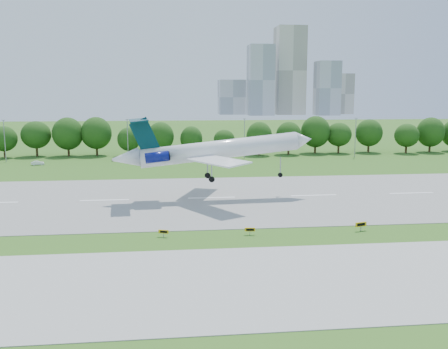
% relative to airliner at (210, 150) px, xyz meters
% --- Properties ---
extents(ground, '(600.00, 600.00, 0.00)m').
position_rel_airliner_xyz_m(ground, '(0.27, -24.82, -9.27)').
color(ground, '#2A5E18').
rests_on(ground, ground).
extents(runway, '(400.00, 45.00, 0.08)m').
position_rel_airliner_xyz_m(runway, '(0.27, 0.18, -9.23)').
color(runway, gray).
rests_on(runway, ground).
extents(taxiway, '(400.00, 23.00, 0.08)m').
position_rel_airliner_xyz_m(taxiway, '(0.27, -42.82, -9.23)').
color(taxiway, '#ADADA8').
rests_on(taxiway, ground).
extents(tree_line, '(288.40, 8.40, 10.40)m').
position_rel_airliner_xyz_m(tree_line, '(0.27, 67.18, -3.08)').
color(tree_line, '#382314').
rests_on(tree_line, ground).
extents(light_poles, '(175.90, 0.25, 12.19)m').
position_rel_airliner_xyz_m(light_poles, '(-2.23, 57.18, -2.93)').
color(light_poles, gray).
rests_on(light_poles, ground).
extents(skyline, '(127.00, 52.00, 80.00)m').
position_rel_airliner_xyz_m(skyline, '(100.43, 365.79, 21.19)').
color(skyline, '#B2B2B7').
rests_on(skyline, ground).
extents(airliner, '(38.38, 27.71, 12.07)m').
position_rel_airliner_xyz_m(airliner, '(0.00, 0.00, 0.00)').
color(airliner, white).
rests_on(airliner, ground).
extents(taxi_sign_left, '(1.41, 0.64, 1.01)m').
position_rel_airliner_xyz_m(taxi_sign_left, '(-8.62, -24.97, -8.52)').
color(taxi_sign_left, gray).
rests_on(taxi_sign_left, ground).
extents(taxi_sign_centre, '(1.50, 0.39, 1.05)m').
position_rel_airliner_xyz_m(taxi_sign_centre, '(3.49, -25.32, -8.50)').
color(taxi_sign_centre, gray).
rests_on(taxi_sign_centre, ground).
extents(taxi_sign_right, '(1.82, 0.70, 1.29)m').
position_rel_airliner_xyz_m(taxi_sign_right, '(19.87, -24.98, -8.32)').
color(taxi_sign_right, gray).
rests_on(taxi_sign_right, ground).
extents(service_vehicle_a, '(3.68, 2.11, 1.15)m').
position_rel_airliner_xyz_m(service_vehicle_a, '(-43.99, 49.67, -8.70)').
color(service_vehicle_a, white).
rests_on(service_vehicle_a, ground).
extents(service_vehicle_b, '(3.31, 1.51, 1.10)m').
position_rel_airliner_xyz_m(service_vehicle_b, '(-22.74, 55.05, -8.72)').
color(service_vehicle_b, white).
rests_on(service_vehicle_b, ground).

